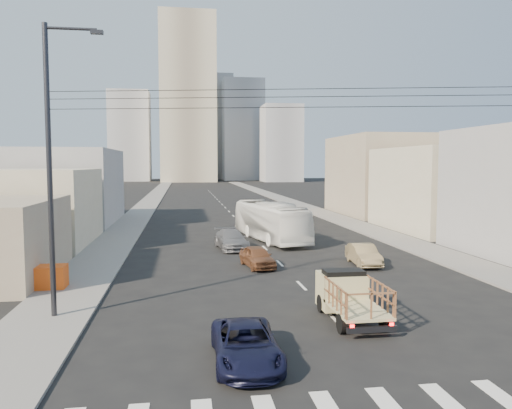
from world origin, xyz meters
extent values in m
plane|color=black|center=(0.00, 0.00, 0.00)|extent=(420.00, 420.00, 0.00)
cube|color=slate|center=(-11.75, 70.00, 0.06)|extent=(3.50, 180.00, 0.12)
cube|color=slate|center=(11.75, 70.00, 0.06)|extent=(3.50, 180.00, 0.12)
cube|color=silver|center=(0.00, 2.00, 0.01)|extent=(0.15, 2.00, 0.01)
cube|color=silver|center=(0.00, 8.00, 0.01)|extent=(0.15, 2.00, 0.01)
cube|color=silver|center=(0.00, 14.00, 0.01)|extent=(0.15, 2.00, 0.01)
cube|color=silver|center=(0.00, 20.00, 0.01)|extent=(0.15, 2.00, 0.01)
cube|color=silver|center=(0.00, 26.00, 0.01)|extent=(0.15, 2.00, 0.01)
cube|color=silver|center=(0.00, 32.00, 0.01)|extent=(0.15, 2.00, 0.01)
cube|color=silver|center=(0.00, 38.00, 0.01)|extent=(0.15, 2.00, 0.01)
cube|color=silver|center=(0.00, 44.00, 0.01)|extent=(0.15, 2.00, 0.01)
cube|color=silver|center=(0.00, 50.00, 0.01)|extent=(0.15, 2.00, 0.01)
cube|color=silver|center=(0.00, 56.00, 0.01)|extent=(0.15, 2.00, 0.01)
cube|color=silver|center=(0.00, 62.00, 0.01)|extent=(0.15, 2.00, 0.01)
cube|color=silver|center=(0.00, 68.00, 0.01)|extent=(0.15, 2.00, 0.01)
cube|color=silver|center=(0.00, 74.00, 0.01)|extent=(0.15, 2.00, 0.01)
cube|color=silver|center=(0.00, 80.00, 0.01)|extent=(0.15, 2.00, 0.01)
cube|color=silver|center=(0.00, 86.00, 0.01)|extent=(0.15, 2.00, 0.01)
cube|color=silver|center=(0.00, 92.00, 0.01)|extent=(0.15, 2.00, 0.01)
cube|color=silver|center=(0.00, 98.00, 0.01)|extent=(0.15, 2.00, 0.01)
cube|color=silver|center=(0.00, 104.00, 0.01)|extent=(0.15, 2.00, 0.01)
cube|color=#C3B883|center=(0.60, 1.17, 0.70)|extent=(1.90, 3.00, 0.12)
cube|color=#C3B883|center=(0.60, 3.17, 0.95)|extent=(1.90, 1.60, 1.50)
cube|color=black|center=(0.60, 2.92, 1.55)|extent=(1.70, 0.90, 0.70)
cube|color=#2D2D33|center=(0.60, -0.38, 0.40)|extent=(1.90, 0.12, 0.22)
cube|color=#FF0C0C|center=(-0.15, -0.38, 0.55)|extent=(0.15, 0.05, 0.12)
cube|color=#FF0C0C|center=(1.35, -0.38, 0.55)|extent=(0.15, 0.05, 0.12)
cylinder|color=black|center=(-0.25, 3.27, 0.38)|extent=(0.25, 0.76, 0.76)
cylinder|color=black|center=(1.45, 3.27, 0.38)|extent=(0.25, 0.76, 0.76)
cylinder|color=black|center=(-0.25, 0.47, 0.38)|extent=(0.25, 0.76, 0.76)
cylinder|color=black|center=(1.45, 0.47, 0.38)|extent=(0.25, 0.76, 0.76)
imported|color=black|center=(-4.19, -1.80, 0.62)|extent=(2.09, 4.48, 1.24)
imported|color=white|center=(1.10, 23.85, 1.61)|extent=(4.80, 11.89, 3.23)
imported|color=brown|center=(-1.61, 13.06, 0.65)|extent=(2.11, 4.00, 1.30)
imported|color=#917C54|center=(5.17, 12.71, 0.66)|extent=(1.66, 4.09, 1.32)
imported|color=slate|center=(-2.58, 19.96, 0.71)|extent=(2.54, 5.11, 1.43)
cylinder|color=#2D2D33|center=(-11.50, 4.00, 6.00)|extent=(0.22, 0.22, 12.00)
cylinder|color=#2D2D33|center=(-10.50, 4.00, 11.80)|extent=(2.00, 0.12, 0.12)
cube|color=#2D2D33|center=(-9.50, 4.00, 11.70)|extent=(0.50, 0.25, 0.15)
cylinder|color=black|center=(0.00, 1.50, 9.30)|extent=(23.01, 5.02, 0.02)
cylinder|color=black|center=(0.00, 1.50, 9.00)|extent=(23.01, 5.02, 0.02)
cylinder|color=black|center=(0.00, 1.50, 8.60)|extent=(23.01, 5.02, 0.02)
cube|color=#EE5516|center=(-13.00, 8.93, 0.31)|extent=(1.80, 1.20, 0.38)
cube|color=#EE5516|center=(-13.00, 8.93, 0.69)|extent=(1.80, 1.20, 0.38)
cube|color=#EE5516|center=(-13.00, 8.93, 1.07)|extent=(1.80, 1.20, 0.38)
cube|color=#BFB79A|center=(19.50, 28.00, 4.00)|extent=(11.00, 14.00, 8.00)
cube|color=tan|center=(20.00, 44.00, 5.00)|extent=(12.00, 16.00, 10.00)
cube|color=#BFB79A|center=(-19.00, 24.00, 3.00)|extent=(11.00, 12.00, 6.00)
cube|color=#98989B|center=(-19.50, 39.00, 4.00)|extent=(12.00, 16.00, 8.00)
cube|color=gray|center=(-4.00, 170.00, 30.00)|extent=(20.00, 20.00, 60.00)
cube|color=#97999F|center=(18.00, 185.00, 20.00)|extent=(16.00, 16.00, 40.00)
cube|color=#97999F|center=(-26.00, 180.00, 17.00)|extent=(15.00, 15.00, 34.00)
cube|color=#98989B|center=(6.00, 200.00, 22.00)|extent=(18.00, 18.00, 44.00)
cube|color=#97999F|center=(30.00, 165.00, 14.00)|extent=(14.00, 14.00, 28.00)
camera|label=1|loc=(-6.14, -17.27, 6.39)|focal=35.00mm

